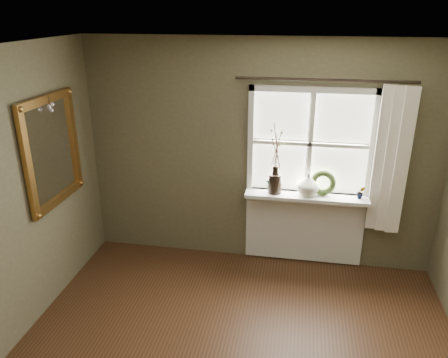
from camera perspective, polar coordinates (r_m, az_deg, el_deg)
ceiling at (r=2.48m, az=0.18°, el=15.23°), size 4.50×4.50×0.00m
wall_back at (r=5.00m, az=4.70°, el=3.18°), size 4.00×0.10×2.60m
window_frame at (r=4.87m, az=11.16°, el=4.53°), size 1.36×0.06×1.24m
window_sill at (r=4.96m, az=10.69°, el=-2.25°), size 1.36×0.26×0.04m
window_apron at (r=5.25m, az=10.36°, el=-6.16°), size 1.36×0.04×0.88m
dark_jug at (r=4.92m, az=6.67°, el=-0.58°), size 0.19×0.19×0.22m
cream_vase at (r=4.90m, az=10.90°, el=-0.65°), size 0.27×0.27×0.26m
wreath at (r=4.96m, az=12.78°, el=-0.83°), size 0.29×0.14×0.29m
potted_plant_left at (r=4.93m, az=5.94°, el=-0.89°), size 0.09×0.07×0.16m
potted_plant_right at (r=4.97m, az=17.45°, el=-1.67°), size 0.09×0.07×0.15m
curtain at (r=4.90m, az=20.92°, el=2.19°), size 0.36×0.12×1.59m
curtain_rod at (r=4.66m, az=13.05°, el=12.48°), size 1.84×0.03×0.03m
gilt_mirror at (r=4.63m, az=-21.53°, el=3.50°), size 0.10×0.92×1.10m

